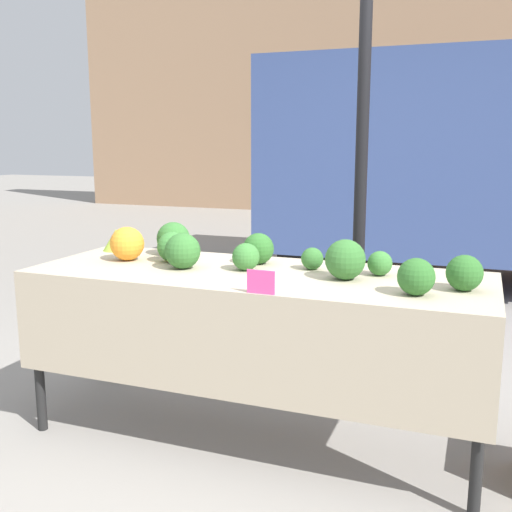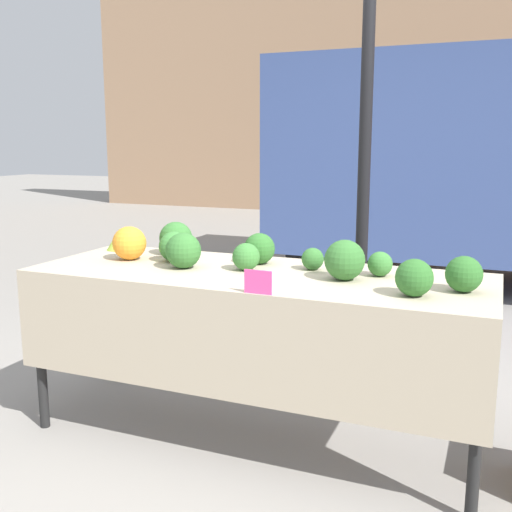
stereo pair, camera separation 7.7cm
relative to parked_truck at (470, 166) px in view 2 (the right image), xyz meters
The scene contains 18 objects.
ground_plane 4.31m from the parked_truck, 100.73° to the right, with size 40.00×40.00×0.00m, color gray.
building_facade 6.32m from the parked_truck, 97.21° to the left, with size 16.00×0.60×5.65m.
tent_pole 3.37m from the parked_truck, 96.81° to the right, with size 0.07×0.07×2.38m.
parked_truck is the anchor object (origin of this frame).
market_table 4.22m from the parked_truck, 100.56° to the right, with size 2.25×0.82×0.86m.
orange_cauliflower 4.31m from the parked_truck, 110.72° to the right, with size 0.18×0.18×0.18m.
romanesco_head 4.18m from the parked_truck, 114.83° to the right, with size 0.16×0.16×0.13m.
broccoli_head_0 3.93m from the parked_truck, 92.75° to the right, with size 0.12×0.12×0.12m.
broccoli_head_1 4.11m from the parked_truck, 87.23° to the right, with size 0.16×0.16×0.16m.
broccoli_head_2 4.18m from the parked_truck, 107.80° to the right, with size 0.16×0.16×0.16m.
broccoli_head_3 3.95m from the parked_truck, 97.68° to the right, with size 0.11×0.11×0.11m.
broccoli_head_4 4.27m from the parked_truck, 105.53° to the right, with size 0.18×0.18×0.18m.
broccoli_head_5 4.04m from the parked_truck, 109.84° to the right, with size 0.19×0.19×0.19m.
broccoli_head_6 4.25m from the parked_truck, 89.82° to the right, with size 0.16×0.16×0.16m.
broccoli_head_7 4.08m from the parked_truck, 94.58° to the right, with size 0.19×0.19×0.19m.
broccoli_head_8 4.13m from the parked_truck, 101.61° to the right, with size 0.14×0.14×0.14m.
broccoli_head_9 3.96m from the parked_truck, 102.10° to the right, with size 0.16×0.16×0.16m.
price_sign 4.50m from the parked_truck, 97.63° to the right, with size 0.12×0.01×0.10m.
Camera 2 is at (1.09, -2.66, 1.48)m, focal length 42.00 mm.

